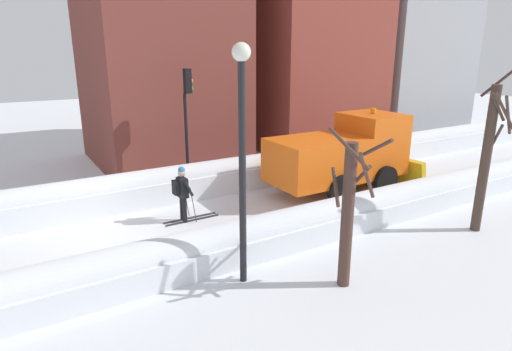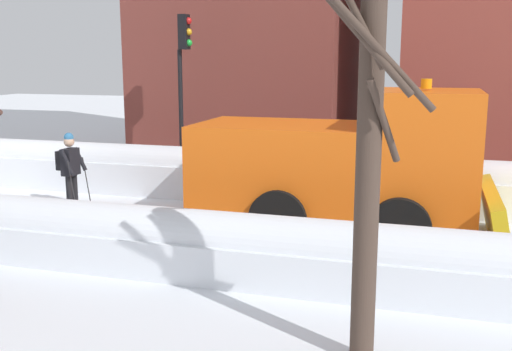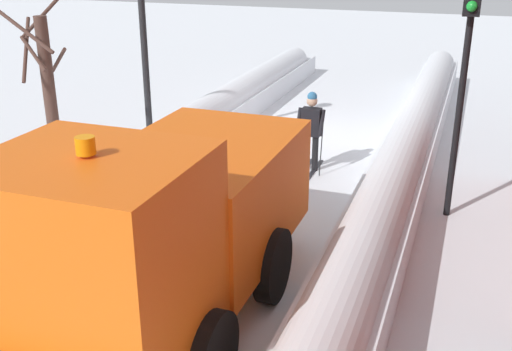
# 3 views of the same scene
# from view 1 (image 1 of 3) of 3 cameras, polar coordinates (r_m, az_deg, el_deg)

# --- Properties ---
(ground_plane) EXTENTS (80.00, 80.00, 0.00)m
(ground_plane) POSITION_cam_1_polar(r_m,az_deg,el_deg) (17.56, 14.61, -1.61)
(ground_plane) COLOR white
(snowbank_left) EXTENTS (1.10, 36.00, 1.27)m
(snowbank_left) POSITION_cam_1_polar(r_m,az_deg,el_deg) (19.24, 9.19, 2.14)
(snowbank_left) COLOR white
(snowbank_left) RESTS_ON ground
(snowbank_right) EXTENTS (1.10, 36.00, 1.09)m
(snowbank_right) POSITION_cam_1_polar(r_m,az_deg,el_deg) (15.80, 21.50, -2.40)
(snowbank_right) COLOR white
(snowbank_right) RESTS_ON ground
(building_brick_mid) EXTENTS (7.48, 6.84, 14.28)m
(building_brick_mid) POSITION_cam_1_polar(r_m,az_deg,el_deg) (25.11, 6.26, 20.59)
(building_brick_mid) COLOR brown
(building_brick_mid) RESTS_ON ground
(building_concrete_far) EXTENTS (7.57, 7.08, 11.21)m
(building_concrete_far) POSITION_cam_1_polar(r_m,az_deg,el_deg) (30.09, 17.98, 16.28)
(building_concrete_far) COLOR #9EA0A5
(building_concrete_far) RESTS_ON ground
(plow_truck) EXTENTS (3.20, 5.98, 3.12)m
(plow_truck) POSITION_cam_1_polar(r_m,az_deg,el_deg) (16.63, 11.66, 2.87)
(plow_truck) COLOR orange
(plow_truck) RESTS_ON ground
(skier) EXTENTS (0.62, 1.80, 1.81)m
(skier) POSITION_cam_1_polar(r_m,az_deg,el_deg) (13.63, -9.79, -2.11)
(skier) COLOR black
(skier) RESTS_ON ground
(traffic_light_pole) EXTENTS (0.28, 0.42, 4.61)m
(traffic_light_pole) POSITION_cam_1_polar(r_m,az_deg,el_deg) (16.51, -9.10, 9.07)
(traffic_light_pole) COLOR black
(traffic_light_pole) RESTS_ON ground
(street_lamp) EXTENTS (0.40, 0.40, 5.43)m
(street_lamp) POSITION_cam_1_polar(r_m,az_deg,el_deg) (9.25, -1.86, 4.85)
(street_lamp) COLOR black
(street_lamp) RESTS_ON ground
(bare_tree_near) EXTENTS (1.39, 1.24, 3.77)m
(bare_tree_near) POSITION_cam_1_polar(r_m,az_deg,el_deg) (9.74, 12.24, -4.56)
(bare_tree_near) COLOR #4A322A
(bare_tree_near) RESTS_ON ground
(bare_tree_mid) EXTENTS (1.03, 1.26, 4.77)m
(bare_tree_mid) POSITION_cam_1_polar(r_m,az_deg,el_deg) (14.08, 28.41, 2.32)
(bare_tree_mid) COLOR #423329
(bare_tree_mid) RESTS_ON ground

